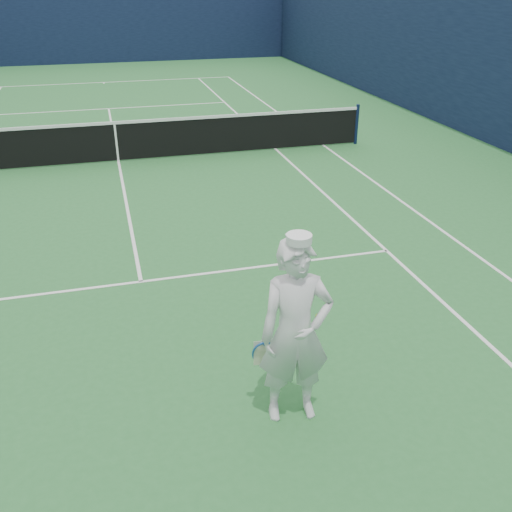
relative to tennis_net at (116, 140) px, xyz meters
The scene contains 5 objects.
ground 0.55m from the tennis_net, ahead, with size 80.00×80.00×0.00m, color #286B31.
court_markings 0.55m from the tennis_net, ahead, with size 11.03×23.83×0.01m.
windscreen_fence 1.45m from the tennis_net, ahead, with size 20.12×36.12×4.00m.
tennis_net is the anchor object (origin of this frame).
tennis_player 9.84m from the tennis_net, 82.28° to the right, with size 0.80×0.56×2.09m.
Camera 1 is at (-0.30, -14.19, 4.23)m, focal length 40.00 mm.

